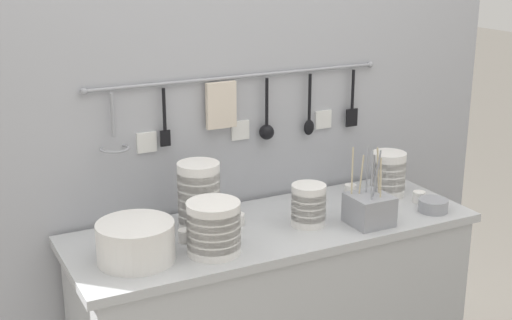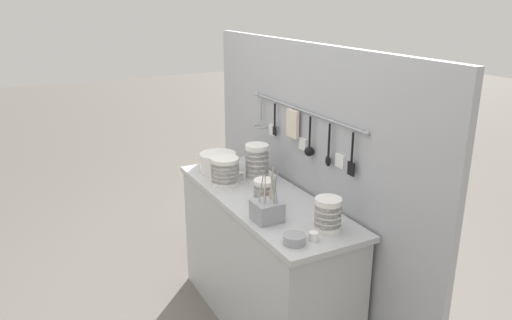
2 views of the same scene
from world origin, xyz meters
name	(u,v)px [view 1 (image 1 of 2)]	position (x,y,z in m)	size (l,w,h in m)	color
back_wall	(238,197)	(0.00, 0.29, 0.85)	(2.23, 0.11, 1.70)	#A8AAB2
bowl_stack_wide_centre	(199,196)	(-0.24, 0.09, 0.96)	(0.14, 0.14, 0.23)	white
bowl_stack_nested_right	(214,228)	(-0.27, -0.12, 0.93)	(0.17, 0.17, 0.17)	white
bowl_stack_tall_left	(309,205)	(0.11, -0.05, 0.92)	(0.12, 0.12, 0.14)	white
bowl_stack_short_front	(388,174)	(0.53, 0.07, 0.93)	(0.13, 0.13, 0.17)	white
plate_stack	(136,242)	(-0.51, -0.06, 0.91)	(0.24, 0.24, 0.12)	white
steel_mixing_bowl	(433,205)	(0.58, -0.15, 0.87)	(0.11, 0.11, 0.04)	#93969E
cutlery_caddy	(369,209)	(0.30, -0.14, 0.90)	(0.14, 0.14, 0.27)	#93969E
cup_centre	(350,190)	(0.41, 0.13, 0.87)	(0.05, 0.05, 0.04)	white
cup_mid_row	(419,197)	(0.59, -0.05, 0.87)	(0.05, 0.05, 0.04)	white
cup_by_caddy	(185,236)	(-0.32, 0.01, 0.87)	(0.05, 0.05, 0.04)	white
cup_edge_near	(238,219)	(-0.11, 0.05, 0.87)	(0.05, 0.05, 0.04)	white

